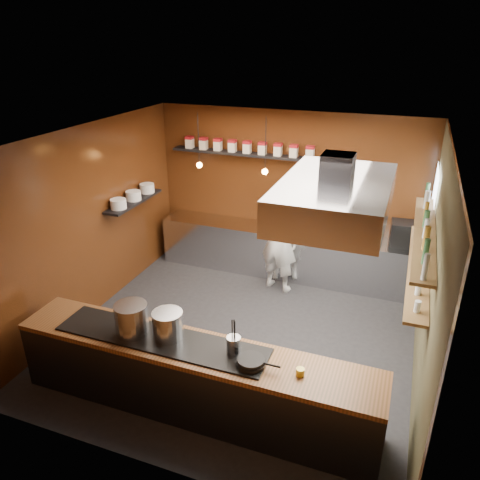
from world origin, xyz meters
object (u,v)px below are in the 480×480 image
at_px(extractor_hood, 335,197).
at_px(espresso_machine, 403,234).
at_px(chef, 279,239).
at_px(stockpot_large, 132,319).
at_px(stockpot_small, 168,325).

distance_m(extractor_hood, espresso_machine, 3.10).
xyz_separation_m(extractor_hood, chef, (-1.19, 2.02, -1.55)).
distance_m(extractor_hood, chef, 2.81).
bearing_deg(stockpot_large, espresso_machine, 53.42).
xyz_separation_m(extractor_hood, stockpot_large, (-2.07, -1.22, -1.37)).
distance_m(extractor_hood, stockpot_small, 2.43).
bearing_deg(stockpot_small, stockpot_large, -171.28).
relative_size(stockpot_small, espresso_machine, 0.88).
xyz_separation_m(stockpot_large, stockpot_small, (0.44, 0.07, -0.02)).
height_order(stockpot_small, chef, chef).
distance_m(extractor_hood, stockpot_large, 2.76).
height_order(stockpot_large, chef, chef).
bearing_deg(chef, extractor_hood, 135.78).
distance_m(stockpot_large, chef, 3.36).
relative_size(extractor_hood, espresso_machine, 4.87).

